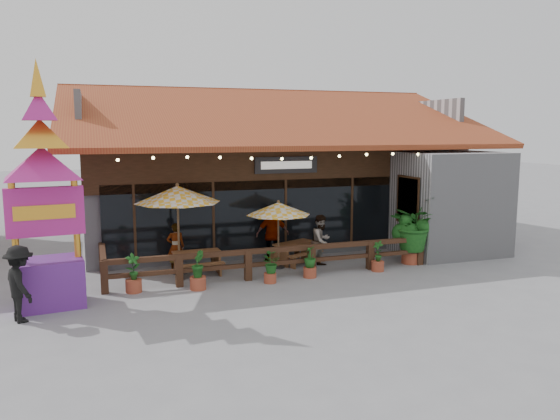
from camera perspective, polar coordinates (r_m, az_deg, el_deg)
name	(u,v)px	position (r m, az deg, el deg)	size (l,w,h in m)	color
ground	(320,269)	(17.39, 4.20, -6.19)	(100.00, 100.00, 0.00)	gray
restaurant_building	(265,181)	(23.23, -1.59, 3.01)	(15.50, 14.73, 6.09)	#A5A5AA
patio_railing	(254,257)	(16.26, -2.75, -4.97)	(10.00, 2.60, 0.92)	#402317
umbrella_left	(177,195)	(16.74, -10.67, 1.58)	(2.67, 2.67, 2.78)	brown
umbrella_right	(278,209)	(17.14, -0.18, 0.11)	(2.35, 2.35, 2.18)	brown
picnic_table_left	(197,259)	(16.90, -8.65, -5.05)	(1.47, 1.28, 0.69)	brown
picnic_table_right	(295,249)	(18.04, 1.59, -4.12)	(1.81, 1.71, 0.69)	brown
thai_sign_tower	(42,169)	(14.34, -23.57, 3.93)	(2.64, 2.64, 6.47)	#632589
tropical_plant	(412,225)	(18.36, 13.61, -1.58)	(2.05, 2.11, 2.22)	#9A412A
diner_a	(176,247)	(17.30, -10.85, -3.81)	(0.55, 0.36, 1.51)	#3C2213
diner_b	(321,241)	(17.56, 4.34, -3.22)	(0.82, 0.64, 1.69)	#3C2213
diner_c	(273,234)	(18.07, -0.79, -2.55)	(1.11, 0.46, 1.89)	#3C2213
pedestrian	(20,284)	(13.85, -25.54, -6.97)	(1.15, 0.66, 1.78)	black
planter_a	(133,276)	(15.35, -15.07, -6.68)	(0.44, 0.44, 1.07)	#9A412A
planter_b	(198,272)	(15.25, -8.59, -6.43)	(0.44, 0.47, 1.09)	#9A412A
planter_c	(270,266)	(15.72, -1.05, -5.86)	(0.69, 0.71, 0.88)	#9A412A
planter_d	(310,262)	(16.32, 3.15, -5.48)	(0.51, 0.51, 0.95)	#9A412A
planter_e	(378,258)	(17.30, 10.19, -4.99)	(0.39, 0.40, 0.96)	#9A412A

